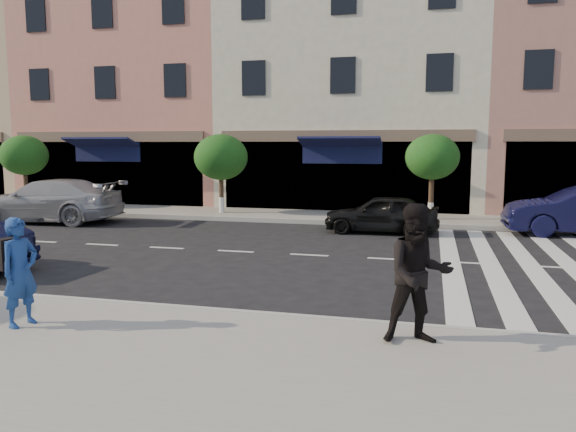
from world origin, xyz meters
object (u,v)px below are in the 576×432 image
at_px(car_far_left, 48,201).
at_px(car_far_mid, 381,214).
at_px(photographer, 20,272).
at_px(walker, 418,274).

distance_m(car_far_left, car_far_mid, 11.97).
height_order(photographer, car_far_left, photographer).
bearing_deg(walker, photographer, 171.42).
bearing_deg(car_far_mid, walker, 7.92).
distance_m(photographer, car_far_mid, 11.91).
relative_size(photographer, car_far_mid, 0.45).
bearing_deg(walker, car_far_mid, 81.99).
relative_size(walker, car_far_mid, 0.53).
xyz_separation_m(walker, car_far_mid, (-1.37, 10.38, -0.49)).
distance_m(walker, car_far_left, 16.59).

